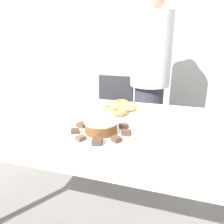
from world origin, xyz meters
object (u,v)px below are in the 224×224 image
at_px(office_chair_left, 112,120).
at_px(plate_donuts, 120,110).
at_px(person_standing, 150,81).
at_px(napkin, 37,107).
at_px(plate_cake, 101,133).
at_px(frosted_cake, 101,126).

bearing_deg(office_chair_left, plate_donuts, -66.09).
relative_size(person_standing, office_chair_left, 1.89).
bearing_deg(napkin, plate_cake, -25.90).
bearing_deg(person_standing, napkin, -134.71).
xyz_separation_m(plate_cake, frosted_cake, (-0.00, -0.00, 0.04)).
height_order(plate_donuts, frosted_cake, frosted_cake).
bearing_deg(office_chair_left, frosted_cake, -74.06).
bearing_deg(plate_donuts, frosted_cake, -88.77).
bearing_deg(frosted_cake, napkin, 154.10).
bearing_deg(napkin, plate_donuts, 9.49).
relative_size(office_chair_left, frosted_cake, 4.93).
relative_size(plate_donuts, napkin, 2.23).
distance_m(person_standing, napkin, 1.09).
distance_m(plate_donuts, frosted_cake, 0.43).
height_order(plate_cake, napkin, plate_cake).
distance_m(person_standing, frosted_cake, 1.09).
distance_m(plate_donuts, napkin, 0.66).
height_order(person_standing, frosted_cake, person_standing).
bearing_deg(plate_cake, person_standing, 84.50).
height_order(person_standing, plate_cake, person_standing).
bearing_deg(napkin, person_standing, 45.29).
bearing_deg(plate_cake, office_chair_left, 104.92).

